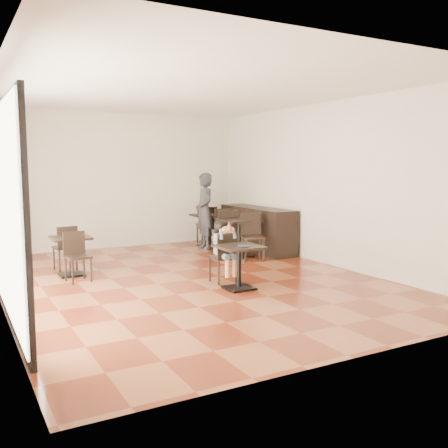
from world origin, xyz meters
TOP-DOWN VIEW (x-y plane):
  - floor at (0.00, 0.00)m, footprint 6.00×8.00m
  - ceiling at (0.00, 0.00)m, footprint 6.00×8.00m
  - wall_back at (0.00, 4.00)m, footprint 6.00×0.01m
  - wall_front at (0.00, -4.00)m, footprint 6.00×0.01m
  - wall_right at (3.00, 0.00)m, footprint 0.01×8.00m
  - storefront_window at (-2.97, -0.50)m, footprint 0.04×4.50m
  - child_table at (0.42, -0.95)m, footprint 0.67×0.67m
  - child_chair at (0.42, -0.40)m, footprint 0.38×0.38m
  - child at (0.42, -0.40)m, footprint 0.38×0.53m
  - plate at (0.42, -1.05)m, footprint 0.24×0.24m
  - pizza_slice at (0.42, -0.59)m, footprint 0.25×0.19m
  - adult_patron at (1.65, 2.72)m, footprint 0.49×0.69m
  - cafe_table_mid at (1.88, 1.50)m, footprint 0.99×0.99m
  - cafe_table_left at (-1.71, 1.36)m, footprint 0.75×0.75m
  - cafe_table_back at (1.93, 3.02)m, footprint 0.81×0.81m
  - chair_mid_a at (1.88, 2.05)m, footprint 0.57×0.57m
  - chair_mid_b at (1.88, 0.95)m, footprint 0.57×0.57m
  - chair_left_a at (-1.71, 1.91)m, footprint 0.43×0.43m
  - chair_left_b at (-1.71, 0.81)m, footprint 0.43×0.43m
  - chair_back_a at (2.09, 3.50)m, footprint 0.46×0.46m
  - chair_back_b at (2.09, 2.47)m, footprint 0.46×0.46m
  - service_counter at (2.65, 2.00)m, footprint 0.60×2.40m

SIDE VIEW (x-z plane):
  - floor at x=0.00m, z-range -0.01..0.01m
  - cafe_table_left at x=-1.71m, z-range 0.00..0.70m
  - child_table at x=0.42m, z-range 0.00..0.71m
  - cafe_table_back at x=1.93m, z-range 0.00..0.78m
  - cafe_table_mid at x=1.88m, z-range 0.00..0.81m
  - chair_left_a at x=-1.71m, z-range 0.00..0.85m
  - chair_left_b at x=-1.71m, z-range 0.00..0.85m
  - child_chair at x=0.42m, z-range 0.00..0.85m
  - chair_back_a at x=2.09m, z-range 0.00..0.94m
  - chair_back_b at x=2.09m, z-range 0.00..0.94m
  - chair_mid_a at x=1.88m, z-range 0.00..0.98m
  - chair_mid_b at x=1.88m, z-range 0.00..0.98m
  - service_counter at x=2.65m, z-range 0.00..1.00m
  - child at x=0.42m, z-range 0.00..1.07m
  - plate at x=0.42m, z-range 0.71..0.72m
  - adult_patron at x=1.65m, z-range 0.00..1.79m
  - pizza_slice at x=0.42m, z-range 0.90..0.95m
  - storefront_window at x=-2.97m, z-range 0.10..2.70m
  - wall_back at x=0.00m, z-range 0.00..3.20m
  - wall_front at x=0.00m, z-range 0.00..3.20m
  - wall_right at x=3.00m, z-range 0.00..3.20m
  - ceiling at x=0.00m, z-range 3.20..3.21m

